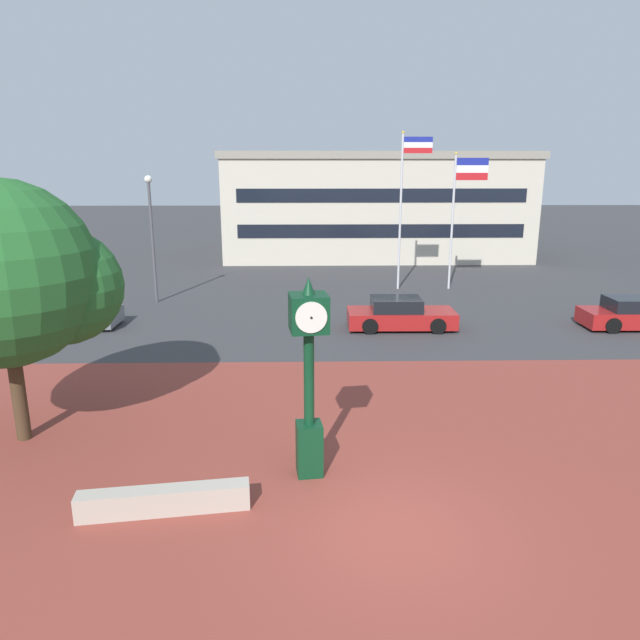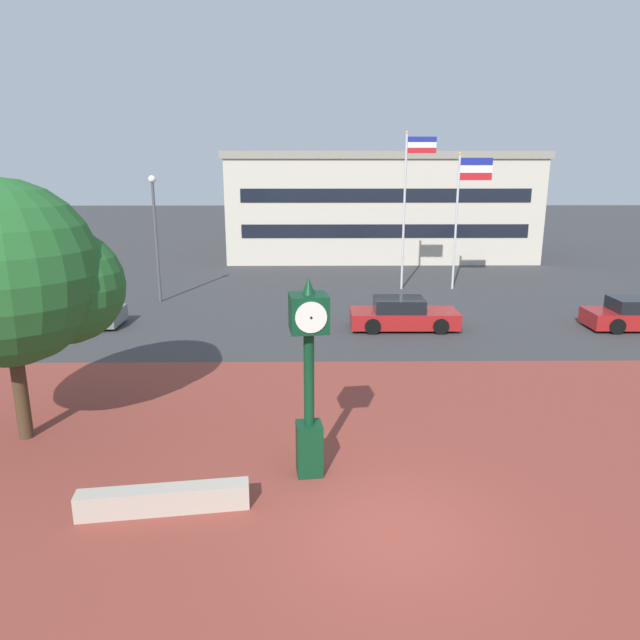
% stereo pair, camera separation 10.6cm
% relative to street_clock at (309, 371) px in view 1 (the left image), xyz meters
% --- Properties ---
extents(ground_plane, '(200.00, 200.00, 0.00)m').
position_rel_street_clock_xyz_m(ground_plane, '(1.50, -2.07, -2.33)').
color(ground_plane, '#38383A').
extents(plaza_brick_paving, '(44.00, 13.50, 0.01)m').
position_rel_street_clock_xyz_m(plaza_brick_paving, '(1.50, 0.68, -2.32)').
color(plaza_brick_paving, brown).
rests_on(plaza_brick_paving, ground).
extents(planter_wall, '(3.22, 0.83, 0.50)m').
position_rel_street_clock_xyz_m(planter_wall, '(-2.75, -1.40, -2.08)').
color(planter_wall, '#ADA393').
rests_on(planter_wall, ground).
extents(street_clock, '(0.84, 0.88, 4.27)m').
position_rel_street_clock_xyz_m(street_clock, '(0.00, 0.00, 0.00)').
color(street_clock, '#0C381E').
rests_on(street_clock, ground).
extents(plaza_tree, '(4.59, 4.27, 6.17)m').
position_rel_street_clock_xyz_m(plaza_tree, '(-6.66, 1.95, 1.61)').
color(plaza_tree, '#42301E').
rests_on(plaza_tree, ground).
extents(car_street_near, '(4.07, 1.96, 1.28)m').
position_rel_street_clock_xyz_m(car_street_near, '(-9.96, 12.14, -1.76)').
color(car_street_near, slate).
rests_on(car_street_near, ground).
extents(car_street_mid, '(4.37, 1.87, 1.28)m').
position_rel_street_clock_xyz_m(car_street_mid, '(13.41, 11.50, -1.76)').
color(car_street_mid, maroon).
rests_on(car_street_mid, ground).
extents(car_street_far, '(4.36, 1.92, 1.28)m').
position_rel_street_clock_xyz_m(car_street_far, '(3.74, 11.66, -1.75)').
color(car_street_far, maroon).
rests_on(car_street_far, ground).
extents(flagpole_primary, '(1.62, 0.14, 8.25)m').
position_rel_street_clock_xyz_m(flagpole_primary, '(5.09, 19.84, 2.50)').
color(flagpole_primary, silver).
rests_on(flagpole_primary, ground).
extents(flagpole_secondary, '(1.80, 0.14, 7.20)m').
position_rel_street_clock_xyz_m(flagpole_secondary, '(8.00, 19.84, 2.13)').
color(flagpole_secondary, silver).
rests_on(flagpole_secondary, ground).
extents(civic_building, '(21.86, 13.68, 7.52)m').
position_rel_street_clock_xyz_m(civic_building, '(4.95, 34.53, 1.44)').
color(civic_building, beige).
rests_on(civic_building, ground).
extents(street_lamp_post, '(0.36, 0.36, 6.07)m').
position_rel_street_clock_xyz_m(street_lamp_post, '(-7.46, 16.83, 1.43)').
color(street_lamp_post, '#4C4C51').
rests_on(street_lamp_post, ground).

